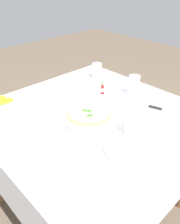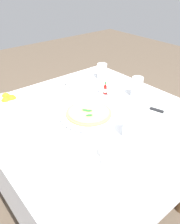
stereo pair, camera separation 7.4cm
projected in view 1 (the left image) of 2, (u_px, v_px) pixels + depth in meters
name	position (u px, v px, depth m)	size (l,w,h in m)	color
ground_plane	(91.00, 202.00, 1.65)	(8.00, 8.00, 0.00)	brown
dining_table	(91.00, 134.00, 1.32)	(1.07, 1.07, 0.75)	white
pizza_plate	(89.00, 115.00, 1.22)	(0.31, 0.31, 0.02)	white
pizza	(89.00, 113.00, 1.21)	(0.24, 0.24, 0.02)	#DBAD60
coffee_cup_far_left	(115.00, 151.00, 0.95)	(0.13, 0.13, 0.07)	white
coffee_cup_back_corner	(68.00, 83.00, 1.52)	(0.13, 0.13, 0.06)	white
coffee_cup_near_left	(36.00, 116.00, 1.18)	(0.13, 0.13, 0.07)	white
water_glass_near_right	(132.00, 124.00, 1.07)	(0.07, 0.07, 0.12)	white
water_glass_left_edge	(134.00, 86.00, 1.41)	(0.07, 0.07, 0.12)	white
water_glass_center_back	(97.00, 72.00, 1.64)	(0.07, 0.07, 0.11)	white
napkin_folded	(146.00, 108.00, 1.29)	(0.24, 0.18, 0.02)	white
dinner_knife	(146.00, 105.00, 1.28)	(0.19, 0.07, 0.01)	silver
citrus_bowl	(5.00, 104.00, 1.29)	(0.15, 0.15, 0.07)	white
hot_sauce_bottle	(102.00, 89.00, 1.43)	(0.02, 0.02, 0.08)	#B7140F
salt_shaker	(98.00, 89.00, 1.45)	(0.03, 0.03, 0.06)	white
pepper_shaker	(107.00, 91.00, 1.43)	(0.03, 0.03, 0.06)	white
menu_card	(45.00, 170.00, 0.86)	(0.09, 0.01, 0.06)	white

